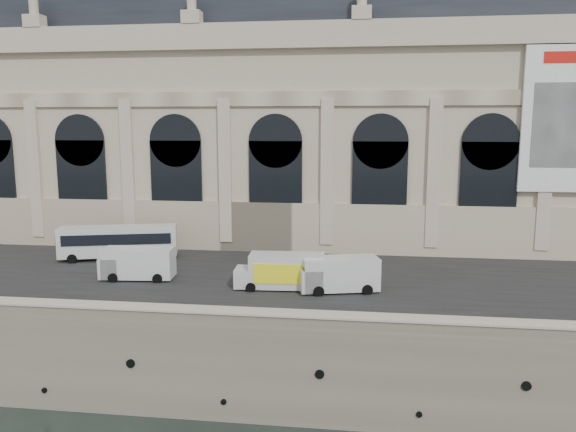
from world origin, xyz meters
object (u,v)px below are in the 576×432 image
Objects in this scene: box_truck at (282,272)px; bus_left at (118,241)px; van_c at (335,274)px; van_b at (134,264)px.

bus_left is at bearing 155.52° from box_truck.
van_c is (20.67, -7.73, -0.42)m from bus_left.
van_c is (16.47, -1.35, 0.02)m from van_b.
box_truck is at bearing 177.24° from van_c.
bus_left reaches higher than box_truck.
box_truck reaches higher than van_b.
bus_left is 22.07m from van_c.
bus_left reaches higher than van_c.
van_b is at bearing 174.69° from box_truck.
box_truck is (-4.13, 0.20, 0.03)m from van_c.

